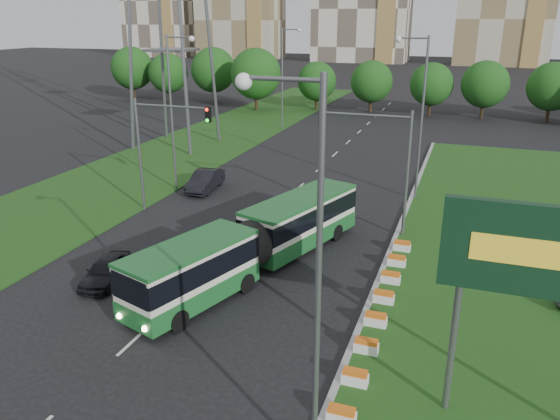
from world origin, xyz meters
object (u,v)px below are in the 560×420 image
at_px(car_left_far, 205,180).
at_px(pedestrian, 130,301).
at_px(articulated_bus, 253,241).
at_px(car_left_near, 106,270).
at_px(traffic_mast_median, 382,153).
at_px(traffic_mast_left, 158,138).
at_px(shopping_trolley, 168,319).
at_px(billboard, 541,262).

bearing_deg(car_left_far, pedestrian, -78.76).
bearing_deg(articulated_bus, pedestrian, -98.57).
height_order(car_left_near, pedestrian, pedestrian).
bearing_deg(car_left_far, car_left_near, -87.18).
bearing_deg(pedestrian, car_left_near, 45.05).
bearing_deg(articulated_bus, traffic_mast_median, 72.09).
xyz_separation_m(traffic_mast_left, shopping_trolley, (8.16, -13.27, -5.07)).
distance_m(traffic_mast_left, car_left_near, 11.96).
xyz_separation_m(articulated_bus, pedestrian, (-3.37, -6.72, -0.77)).
distance_m(billboard, traffic_mast_left, 27.16).
xyz_separation_m(billboard, shopping_trolley, (-14.47, 1.74, -5.88)).
xyz_separation_m(traffic_mast_median, car_left_far, (-14.69, 4.66, -4.55)).
bearing_deg(traffic_mast_left, car_left_far, 85.28).
relative_size(articulated_bus, pedestrian, 9.05).
distance_m(traffic_mast_left, pedestrian, 15.40).
height_order(billboard, car_left_near, billboard).
height_order(billboard, traffic_mast_median, same).
xyz_separation_m(articulated_bus, car_left_far, (-9.15, 12.29, -0.89)).
bearing_deg(articulated_bus, car_left_near, -131.24).
height_order(billboard, shopping_trolley, billboard).
distance_m(car_left_near, pedestrian, 4.33).
bearing_deg(car_left_near, traffic_mast_left, 93.83).
bearing_deg(shopping_trolley, pedestrian, -163.86).
height_order(traffic_mast_left, articulated_bus, traffic_mast_left).
distance_m(traffic_mast_median, traffic_mast_left, 15.19).
bearing_deg(billboard, articulated_bus, 147.25).
relative_size(articulated_bus, car_left_near, 4.18).
bearing_deg(billboard, car_left_far, 137.00).
height_order(articulated_bus, car_left_near, articulated_bus).
distance_m(billboard, car_left_far, 30.77).
bearing_deg(car_left_near, articulated_bus, 19.27).
bearing_deg(car_left_near, pedestrian, -50.62).
relative_size(billboard, articulated_bus, 0.48).
bearing_deg(shopping_trolley, car_left_near, 166.76).
bearing_deg(traffic_mast_left, shopping_trolley, -58.42).
distance_m(traffic_mast_median, car_left_far, 16.07).
distance_m(billboard, traffic_mast_median, 17.68).
height_order(traffic_mast_median, traffic_mast_left, same).
bearing_deg(pedestrian, car_left_far, 11.15).
relative_size(traffic_mast_left, articulated_bus, 0.48).
bearing_deg(traffic_mast_left, billboard, -33.55).
bearing_deg(shopping_trolley, traffic_mast_left, 135.03).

